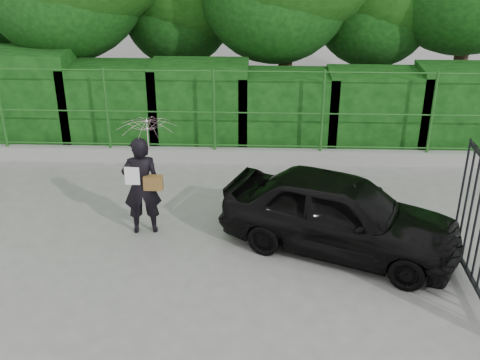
{
  "coord_description": "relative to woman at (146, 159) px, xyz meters",
  "views": [
    {
      "loc": [
        1.4,
        -7.62,
        5.39
      ],
      "look_at": [
        1.07,
        1.3,
        1.1
      ],
      "focal_mm": 45.0,
      "sensor_mm": 36.0,
      "label": 1
    }
  ],
  "objects": [
    {
      "name": "kerb",
      "position": [
        0.51,
        3.0,
        -1.21
      ],
      "size": [
        14.0,
        0.25,
        0.3
      ],
      "primitive_type": "cube",
      "color": "#9E9E99",
      "rests_on": "ground"
    },
    {
      "name": "hedge",
      "position": [
        0.33,
        4.0,
        -0.39
      ],
      "size": [
        14.2,
        1.2,
        2.21
      ],
      "color": "black",
      "rests_on": "ground"
    },
    {
      "name": "fence",
      "position": [
        0.73,
        3.0,
        -0.16
      ],
      "size": [
        14.13,
        0.06,
        1.8
      ],
      "color": "#205B1D",
      "rests_on": "kerb"
    },
    {
      "name": "car",
      "position": [
        3.23,
        -0.49,
        -0.7
      ],
      "size": [
        4.18,
        2.94,
        1.32
      ],
      "primitive_type": "imported",
      "rotation": [
        0.0,
        0.0,
        1.17
      ],
      "color": "black",
      "rests_on": "ground"
    },
    {
      "name": "ground",
      "position": [
        0.51,
        -1.5,
        -1.36
      ],
      "size": [
        80.0,
        80.0,
        0.0
      ],
      "primitive_type": "plane",
      "color": "gray"
    },
    {
      "name": "woman",
      "position": [
        0.0,
        0.0,
        0.0
      ],
      "size": [
        0.99,
        0.99,
        2.08
      ],
      "color": "black",
      "rests_on": "ground"
    }
  ]
}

